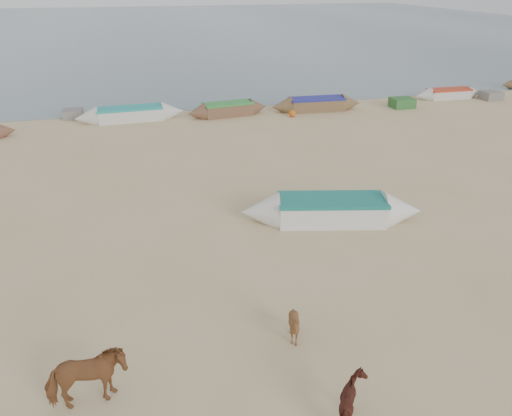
# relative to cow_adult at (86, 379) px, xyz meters

# --- Properties ---
(ground) EXTENTS (140.00, 140.00, 0.00)m
(ground) POSITION_rel_cow_adult_xyz_m (5.34, 2.53, -0.71)
(ground) COLOR tan
(ground) RESTS_ON ground
(sea) EXTENTS (160.00, 160.00, 0.00)m
(sea) POSITION_rel_cow_adult_xyz_m (5.34, 84.53, -0.70)
(sea) COLOR slate
(sea) RESTS_ON ground
(cow_adult) EXTENTS (1.75, 0.91, 1.42)m
(cow_adult) POSITION_rel_cow_adult_xyz_m (0.00, 0.00, 0.00)
(cow_adult) COLOR brown
(cow_adult) RESTS_ON ground
(calf_front) EXTENTS (1.09, 1.06, 0.91)m
(calf_front) POSITION_rel_cow_adult_xyz_m (4.81, 0.81, -0.26)
(calf_front) COLOR brown
(calf_front) RESTS_ON ground
(calf_right) EXTENTS (0.90, 1.02, 0.96)m
(calf_right) POSITION_rel_cow_adult_xyz_m (5.20, -1.79, -0.23)
(calf_right) COLOR #50231A
(calf_right) RESTS_ON ground
(near_canoe) EXTENTS (6.76, 2.98, 0.92)m
(near_canoe) POSITION_rel_cow_adult_xyz_m (8.25, 6.77, -0.25)
(near_canoe) COLOR silver
(near_canoe) RESTS_ON ground
(waterline_canoes) EXTENTS (57.97, 5.94, 0.94)m
(waterline_canoes) POSITION_rel_cow_adult_xyz_m (5.05, 22.98, -0.30)
(waterline_canoes) COLOR brown
(waterline_canoes) RESTS_ON ground
(beach_clutter) EXTENTS (44.45, 4.32, 0.64)m
(beach_clutter) POSITION_rel_cow_adult_xyz_m (9.10, 22.19, -0.41)
(beach_clutter) COLOR #2B603B
(beach_clutter) RESTS_ON ground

